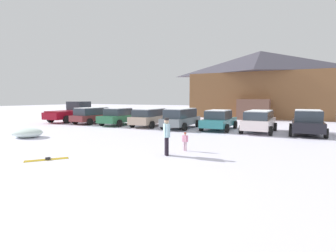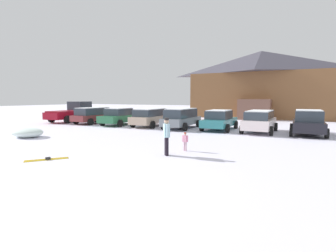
{
  "view_description": "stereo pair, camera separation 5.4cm",
  "coord_description": "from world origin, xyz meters",
  "px_view_note": "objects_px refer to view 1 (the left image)",
  "views": [
    {
      "loc": [
        5.5,
        -5.52,
        2.52
      ],
      "look_at": [
        0.03,
        5.27,
        1.23
      ],
      "focal_mm": 28.0,
      "sensor_mm": 36.0,
      "label": 1
    },
    {
      "loc": [
        5.55,
        -5.5,
        2.52
      ],
      "look_at": [
        0.03,
        5.27,
        1.23
      ],
      "focal_mm": 28.0,
      "sensor_mm": 36.0,
      "label": 2
    }
  ],
  "objects_px": {
    "parked_beige_suv": "(150,117)",
    "parked_teal_hatchback": "(219,120)",
    "parked_white_suv": "(259,120)",
    "plowed_snow_pile": "(27,133)",
    "pickup_truck": "(73,112)",
    "skier_adult_in_blue_parka": "(167,134)",
    "parked_maroon_van": "(92,115)",
    "skier_child_in_pink_snowsuit": "(185,140)",
    "pair_of_skis": "(47,159)",
    "parked_green_coupe": "(119,116)",
    "parked_black_sedan": "(307,122)",
    "parked_grey_wagon": "(181,118)",
    "ski_lodge": "(259,84)"
  },
  "relations": [
    {
      "from": "parked_green_coupe",
      "to": "skier_child_in_pink_snowsuit",
      "type": "relative_size",
      "value": 5.2
    },
    {
      "from": "parked_maroon_van",
      "to": "pickup_truck",
      "type": "xyz_separation_m",
      "value": [
        -3.48,
        0.81,
        0.13
      ]
    },
    {
      "from": "parked_black_sedan",
      "to": "ski_lodge",
      "type": "bearing_deg",
      "value": 108.42
    },
    {
      "from": "plowed_snow_pile",
      "to": "pair_of_skis",
      "type": "bearing_deg",
      "value": -29.43
    },
    {
      "from": "parked_teal_hatchback",
      "to": "parked_beige_suv",
      "type": "bearing_deg",
      "value": -178.06
    },
    {
      "from": "parked_maroon_van",
      "to": "parked_teal_hatchback",
      "type": "height_order",
      "value": "parked_maroon_van"
    },
    {
      "from": "skier_child_in_pink_snowsuit",
      "to": "pair_of_skis",
      "type": "distance_m",
      "value": 6.1
    },
    {
      "from": "parked_green_coupe",
      "to": "parked_teal_hatchback",
      "type": "relative_size",
      "value": 1.01
    },
    {
      "from": "parked_grey_wagon",
      "to": "skier_child_in_pink_snowsuit",
      "type": "bearing_deg",
      "value": -64.73
    },
    {
      "from": "parked_beige_suv",
      "to": "parked_teal_hatchback",
      "type": "bearing_deg",
      "value": 1.94
    },
    {
      "from": "parked_maroon_van",
      "to": "parked_grey_wagon",
      "type": "relative_size",
      "value": 0.92
    },
    {
      "from": "parked_green_coupe",
      "to": "pickup_truck",
      "type": "xyz_separation_m",
      "value": [
        -6.78,
        0.78,
        0.18
      ]
    },
    {
      "from": "parked_white_suv",
      "to": "parked_grey_wagon",
      "type": "bearing_deg",
      "value": -177.35
    },
    {
      "from": "parked_beige_suv",
      "to": "parked_black_sedan",
      "type": "height_order",
      "value": "parked_black_sedan"
    },
    {
      "from": "parked_teal_hatchback",
      "to": "parked_white_suv",
      "type": "height_order",
      "value": "parked_white_suv"
    },
    {
      "from": "ski_lodge",
      "to": "skier_adult_in_blue_parka",
      "type": "xyz_separation_m",
      "value": [
        -0.2,
        -26.53,
        -3.45
      ]
    },
    {
      "from": "pickup_truck",
      "to": "plowed_snow_pile",
      "type": "xyz_separation_m",
      "value": [
        6.26,
        -9.77,
        -0.69
      ]
    },
    {
      "from": "parked_grey_wagon",
      "to": "plowed_snow_pile",
      "type": "height_order",
      "value": "parked_grey_wagon"
    },
    {
      "from": "parked_green_coupe",
      "to": "skier_child_in_pink_snowsuit",
      "type": "height_order",
      "value": "parked_green_coupe"
    },
    {
      "from": "ski_lodge",
      "to": "parked_maroon_van",
      "type": "xyz_separation_m",
      "value": [
        -13.46,
        -16.89,
        -3.52
      ]
    },
    {
      "from": "pair_of_skis",
      "to": "parked_beige_suv",
      "type": "bearing_deg",
      "value": 102.08
    },
    {
      "from": "parked_teal_hatchback",
      "to": "skier_adult_in_blue_parka",
      "type": "relative_size",
      "value": 2.75
    },
    {
      "from": "parked_black_sedan",
      "to": "pickup_truck",
      "type": "relative_size",
      "value": 0.75
    },
    {
      "from": "pair_of_skis",
      "to": "plowed_snow_pile",
      "type": "height_order",
      "value": "plowed_snow_pile"
    },
    {
      "from": "ski_lodge",
      "to": "parked_teal_hatchback",
      "type": "distance_m",
      "value": 16.78
    },
    {
      "from": "parked_green_coupe",
      "to": "pickup_truck",
      "type": "height_order",
      "value": "pickup_truck"
    },
    {
      "from": "plowed_snow_pile",
      "to": "ski_lodge",
      "type": "bearing_deg",
      "value": 67.55
    },
    {
      "from": "pickup_truck",
      "to": "pair_of_skis",
      "type": "xyz_separation_m",
      "value": [
        12.74,
        -13.42,
        -0.98
      ]
    },
    {
      "from": "parked_black_sedan",
      "to": "parked_white_suv",
      "type": "bearing_deg",
      "value": -178.41
    },
    {
      "from": "parked_green_coupe",
      "to": "pair_of_skis",
      "type": "bearing_deg",
      "value": -64.75
    },
    {
      "from": "parked_teal_hatchback",
      "to": "skier_adult_in_blue_parka",
      "type": "xyz_separation_m",
      "value": [
        0.55,
        -10.16,
        0.13
      ]
    },
    {
      "from": "ski_lodge",
      "to": "parked_maroon_van",
      "type": "distance_m",
      "value": 21.88
    },
    {
      "from": "parked_teal_hatchback",
      "to": "parked_grey_wagon",
      "type": "bearing_deg",
      "value": -172.62
    },
    {
      "from": "parked_maroon_van",
      "to": "parked_teal_hatchback",
      "type": "distance_m",
      "value": 12.73
    },
    {
      "from": "parked_green_coupe",
      "to": "parked_grey_wagon",
      "type": "height_order",
      "value": "parked_grey_wagon"
    },
    {
      "from": "skier_adult_in_blue_parka",
      "to": "parked_beige_suv",
      "type": "bearing_deg",
      "value": 124.22
    },
    {
      "from": "skier_child_in_pink_snowsuit",
      "to": "skier_adult_in_blue_parka",
      "type": "height_order",
      "value": "skier_adult_in_blue_parka"
    },
    {
      "from": "parked_black_sedan",
      "to": "parked_maroon_van",
      "type": "bearing_deg",
      "value": -178.53
    },
    {
      "from": "skier_adult_in_blue_parka",
      "to": "parked_white_suv",
      "type": "bearing_deg",
      "value": 75.97
    },
    {
      "from": "parked_green_coupe",
      "to": "parked_grey_wagon",
      "type": "distance_m",
      "value": 6.3
    },
    {
      "from": "parked_black_sedan",
      "to": "skier_adult_in_blue_parka",
      "type": "distance_m",
      "value": 11.6
    },
    {
      "from": "parked_white_suv",
      "to": "plowed_snow_pile",
      "type": "height_order",
      "value": "parked_white_suv"
    },
    {
      "from": "parked_teal_hatchback",
      "to": "plowed_snow_pile",
      "type": "xyz_separation_m",
      "value": [
        -9.93,
        -9.47,
        -0.51
      ]
    },
    {
      "from": "skier_child_in_pink_snowsuit",
      "to": "skier_adult_in_blue_parka",
      "type": "distance_m",
      "value": 1.4
    },
    {
      "from": "parked_maroon_van",
      "to": "parked_teal_hatchback",
      "type": "relative_size",
      "value": 0.96
    },
    {
      "from": "parked_beige_suv",
      "to": "pair_of_skis",
      "type": "bearing_deg",
      "value": -77.92
    },
    {
      "from": "skier_child_in_pink_snowsuit",
      "to": "plowed_snow_pile",
      "type": "height_order",
      "value": "skier_child_in_pink_snowsuit"
    },
    {
      "from": "parked_grey_wagon",
      "to": "pickup_truck",
      "type": "relative_size",
      "value": 0.81
    },
    {
      "from": "pickup_truck",
      "to": "parked_teal_hatchback",
      "type": "bearing_deg",
      "value": -1.03
    },
    {
      "from": "parked_teal_hatchback",
      "to": "parked_white_suv",
      "type": "relative_size",
      "value": 0.99
    }
  ]
}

